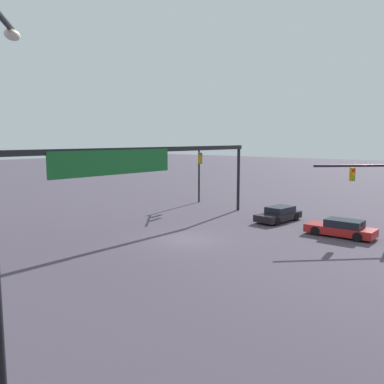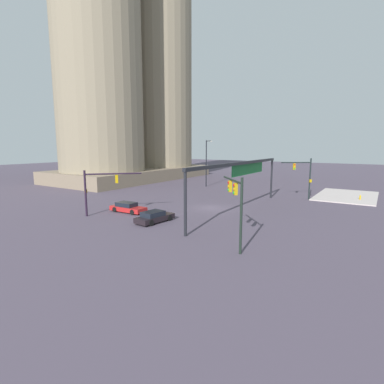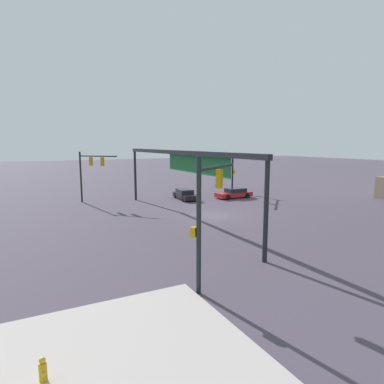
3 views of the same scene
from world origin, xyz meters
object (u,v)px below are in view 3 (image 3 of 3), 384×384
(fire_hydrant_on_curb, at_px, (43,370))
(traffic_signal_opposite_side, at_px, (90,168))
(traffic_signal_cross_street, at_px, (207,204))
(traffic_signal_near_corner, at_px, (231,167))
(sedan_car_approaching, at_px, (185,195))
(sedan_car_waiting_far, at_px, (234,193))

(fire_hydrant_on_curb, bearing_deg, traffic_signal_opposite_side, 166.94)
(traffic_signal_opposite_side, bearing_deg, traffic_signal_cross_street, -40.70)
(traffic_signal_near_corner, bearing_deg, fire_hydrant_on_curb, 1.83)
(traffic_signal_near_corner, height_order, fire_hydrant_on_curb, traffic_signal_near_corner)
(traffic_signal_near_corner, relative_size, sedan_car_approaching, 1.16)
(sedan_car_waiting_far, bearing_deg, fire_hydrant_on_curb, 44.97)
(traffic_signal_opposite_side, relative_size, traffic_signal_cross_street, 0.94)
(traffic_signal_near_corner, height_order, sedan_car_waiting_far, traffic_signal_near_corner)
(traffic_signal_near_corner, height_order, traffic_signal_cross_street, traffic_signal_cross_street)
(traffic_signal_near_corner, height_order, traffic_signal_opposite_side, traffic_signal_opposite_side)
(sedan_car_waiting_far, xyz_separation_m, fire_hydrant_on_curb, (24.34, -23.28, -0.09))
(traffic_signal_cross_street, bearing_deg, traffic_signal_near_corner, 16.37)
(traffic_signal_cross_street, relative_size, sedan_car_approaching, 1.36)
(traffic_signal_near_corner, distance_m, traffic_signal_opposite_side, 18.06)
(traffic_signal_opposite_side, height_order, traffic_signal_cross_street, traffic_signal_cross_street)
(sedan_car_waiting_far, relative_size, fire_hydrant_on_curb, 6.60)
(traffic_signal_near_corner, xyz_separation_m, traffic_signal_cross_street, (23.67, -17.38, 0.35))
(traffic_signal_near_corner, distance_m, fire_hydrant_on_curb, 36.96)
(sedan_car_approaching, height_order, fire_hydrant_on_curb, sedan_car_approaching)
(sedan_car_waiting_far, distance_m, fire_hydrant_on_curb, 33.68)
(sedan_car_waiting_far, bearing_deg, sedan_car_approaching, -19.66)
(traffic_signal_near_corner, xyz_separation_m, sedan_car_waiting_far, (2.97, -1.43, -3.03))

